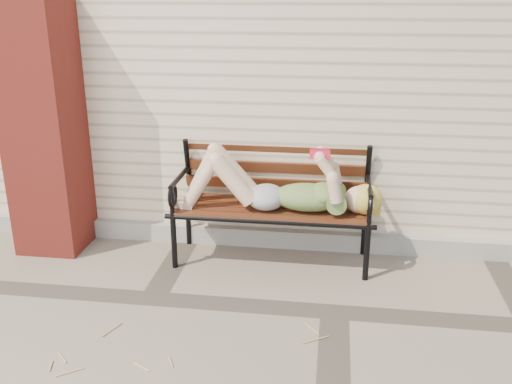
# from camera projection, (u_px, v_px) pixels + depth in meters

# --- Properties ---
(ground) EXTENTS (80.00, 80.00, 0.00)m
(ground) POSITION_uv_depth(u_px,v_px,m) (335.00, 312.00, 3.78)
(ground) COLOR gray
(ground) RESTS_ON ground
(house_wall) EXTENTS (8.00, 4.00, 3.00)m
(house_wall) POSITION_uv_depth(u_px,v_px,m) (344.00, 41.00, 6.07)
(house_wall) COLOR beige
(house_wall) RESTS_ON ground
(foundation_strip) EXTENTS (8.00, 0.10, 0.15)m
(foundation_strip) POSITION_uv_depth(u_px,v_px,m) (336.00, 241.00, 4.66)
(foundation_strip) COLOR #9E9B8F
(foundation_strip) RESTS_ON ground
(brick_pillar) EXTENTS (0.50, 0.50, 2.00)m
(brick_pillar) POSITION_uv_depth(u_px,v_px,m) (44.00, 128.00, 4.44)
(brick_pillar) COLOR #A22D24
(brick_pillar) RESTS_ON ground
(garden_bench) EXTENTS (1.64, 0.65, 1.06)m
(garden_bench) POSITION_uv_depth(u_px,v_px,m) (273.00, 185.00, 4.40)
(garden_bench) COLOR black
(garden_bench) RESTS_ON ground
(reading_woman) EXTENTS (1.54, 0.35, 0.49)m
(reading_woman) POSITION_uv_depth(u_px,v_px,m) (273.00, 186.00, 4.26)
(reading_woman) COLOR #0B474F
(reading_woman) RESTS_ON ground
(straw_scatter) EXTENTS (2.85, 1.79, 0.01)m
(straw_scatter) POSITION_uv_depth(u_px,v_px,m) (93.00, 354.00, 3.34)
(straw_scatter) COLOR tan
(straw_scatter) RESTS_ON ground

